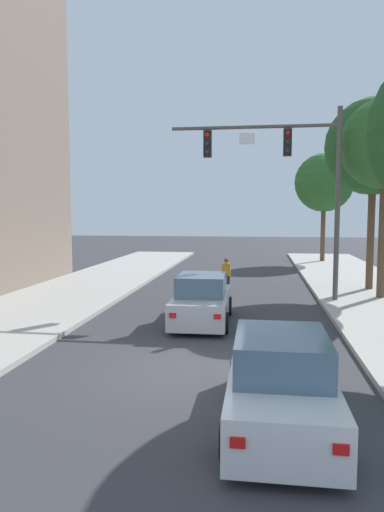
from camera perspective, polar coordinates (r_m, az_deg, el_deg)
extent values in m
plane|color=#38383D|center=(11.17, -0.47, -13.51)|extent=(120.00, 120.00, 0.00)
cylinder|color=#514C47|center=(19.35, 17.16, 5.94)|extent=(0.20, 0.20, 7.50)
cylinder|color=#514C47|center=(19.41, 7.49, 15.18)|extent=(6.54, 0.14, 0.14)
cube|color=black|center=(19.34, 11.45, 13.29)|extent=(0.32, 0.28, 1.05)
sphere|color=red|center=(19.24, 11.50, 14.32)|extent=(0.18, 0.18, 0.18)
sphere|color=#2D2823|center=(19.19, 11.48, 13.35)|extent=(0.18, 0.18, 0.18)
sphere|color=#2D2823|center=(19.14, 11.46, 12.37)|extent=(0.18, 0.18, 0.18)
cube|color=black|center=(19.42, 1.90, 13.35)|extent=(0.32, 0.28, 1.05)
sphere|color=red|center=(19.32, 1.86, 14.38)|extent=(0.18, 0.18, 0.18)
sphere|color=#2D2823|center=(19.27, 1.85, 13.42)|extent=(0.18, 0.18, 0.18)
sphere|color=#2D2823|center=(19.23, 1.85, 12.44)|extent=(0.18, 0.18, 0.18)
cube|color=white|center=(19.32, 6.67, 13.89)|extent=(0.60, 0.03, 0.44)
cube|color=#B7B7BC|center=(15.53, 1.22, -6.00)|extent=(1.80, 4.24, 0.80)
cube|color=slate|center=(15.26, 1.17, -3.46)|extent=(1.55, 2.03, 0.64)
cylinder|color=black|center=(16.94, -1.09, -5.88)|extent=(0.23, 0.64, 0.64)
cylinder|color=black|center=(16.80, 4.40, -5.99)|extent=(0.23, 0.64, 0.64)
cylinder|color=black|center=(14.42, -2.52, -7.86)|extent=(0.23, 0.64, 0.64)
cylinder|color=black|center=(14.26, 3.97, -8.03)|extent=(0.23, 0.64, 0.64)
cube|color=red|center=(13.53, -2.37, -7.18)|extent=(0.20, 0.04, 0.14)
cube|color=red|center=(13.39, 3.07, -7.32)|extent=(0.20, 0.04, 0.14)
cube|color=silver|center=(8.48, 10.59, -15.83)|extent=(1.72, 4.21, 0.80)
cube|color=slate|center=(8.10, 10.73, -11.45)|extent=(1.51, 2.01, 0.64)
cylinder|color=black|center=(9.78, 5.30, -14.34)|extent=(0.22, 0.64, 0.64)
cylinder|color=black|center=(9.85, 15.04, -14.36)|extent=(0.22, 0.64, 0.64)
cylinder|color=black|center=(7.38, 4.35, -21.13)|extent=(0.22, 0.64, 0.64)
cylinder|color=black|center=(7.47, 17.72, -21.02)|extent=(0.22, 0.64, 0.64)
cube|color=red|center=(6.48, 5.52, -21.54)|extent=(0.20, 0.04, 0.14)
cube|color=red|center=(6.56, 17.55, -21.39)|extent=(0.20, 0.04, 0.14)
cylinder|color=#232847|center=(20.66, 3.90, -3.56)|extent=(0.14, 0.14, 0.85)
cylinder|color=#232847|center=(20.65, 4.39, -3.57)|extent=(0.14, 0.14, 0.85)
cube|color=orange|center=(20.55, 4.16, -1.63)|extent=(0.36, 0.22, 0.56)
sphere|color=brown|center=(20.51, 4.17, -0.52)|extent=(0.22, 0.22, 0.22)
cylinder|color=brown|center=(20.55, 21.99, 1.99)|extent=(0.32, 0.32, 4.81)
cylinder|color=brown|center=(22.73, 20.76, 2.24)|extent=(0.32, 0.32, 4.75)
sphere|color=#235123|center=(22.89, 21.09, 12.23)|extent=(4.27, 4.27, 4.27)
cylinder|color=brown|center=(34.90, 15.51, 2.72)|extent=(0.32, 0.32, 4.00)
sphere|color=#2D6028|center=(34.94, 15.66, 8.53)|extent=(4.11, 4.11, 4.11)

